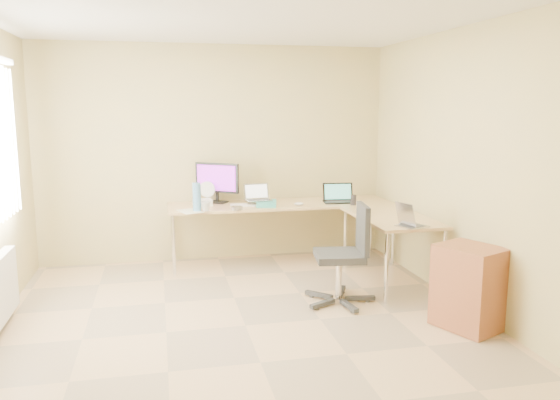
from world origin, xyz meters
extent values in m
plane|color=tan|center=(0.00, 0.00, 0.00)|extent=(4.50, 4.50, 0.00)
plane|color=white|center=(0.00, 0.00, 2.60)|extent=(4.50, 4.50, 0.00)
plane|color=tan|center=(0.00, 2.25, 1.30)|extent=(4.50, 0.00, 4.50)
plane|color=tan|center=(0.00, -2.25, 1.30)|extent=(4.50, 0.00, 4.50)
plane|color=tan|center=(2.10, 0.00, 1.30)|extent=(0.00, 4.50, 4.50)
cube|color=tan|center=(0.72, 1.85, 0.36)|extent=(2.65, 0.70, 0.73)
cube|color=tan|center=(1.70, 0.85, 0.36)|extent=(0.70, 1.30, 0.73)
cube|color=black|center=(-0.01, 2.05, 0.97)|extent=(0.57, 0.47, 0.48)
cube|color=teal|center=(0.53, 1.73, 0.76)|extent=(0.29, 0.35, 0.05)
cube|color=#A8A8A8|center=(0.44, 1.79, 0.88)|extent=(0.32, 0.26, 0.19)
cube|color=black|center=(1.42, 1.75, 0.84)|extent=(0.39, 0.31, 0.23)
cube|color=white|center=(0.35, 1.77, 0.74)|extent=(0.48, 0.15, 0.02)
ellipsoid|color=silver|center=(0.90, 1.65, 0.75)|extent=(0.13, 0.10, 0.04)
imported|color=silver|center=(-0.19, 1.55, 0.78)|extent=(0.15, 0.15, 0.11)
cylinder|color=silver|center=(0.16, 1.55, 0.75)|extent=(0.16, 0.16, 0.03)
cylinder|color=#538BBD|center=(-0.29, 1.55, 0.89)|extent=(0.11, 0.11, 0.32)
cube|color=#E8EBCA|center=(-0.37, 1.55, 0.73)|extent=(0.29, 0.35, 0.01)
cube|color=white|center=(-0.20, 1.90, 0.77)|extent=(0.22, 0.18, 0.07)
cylinder|color=white|center=(-0.13, 2.05, 0.85)|extent=(0.25, 0.25, 0.24)
cylinder|color=black|center=(1.53, 1.55, 0.79)|extent=(0.08, 0.08, 0.12)
cube|color=silver|center=(1.68, 0.31, 0.83)|extent=(0.35, 0.31, 0.20)
cube|color=#2A2A2A|center=(0.97, 0.37, 0.50)|extent=(0.66, 0.66, 0.97)
cube|color=brown|center=(1.85, -0.45, 0.36)|extent=(0.58, 0.64, 0.71)
cube|color=white|center=(-2.03, 0.40, 0.35)|extent=(0.09, 0.80, 0.55)
camera|label=1|loc=(-0.69, -4.51, 1.88)|focal=35.65mm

